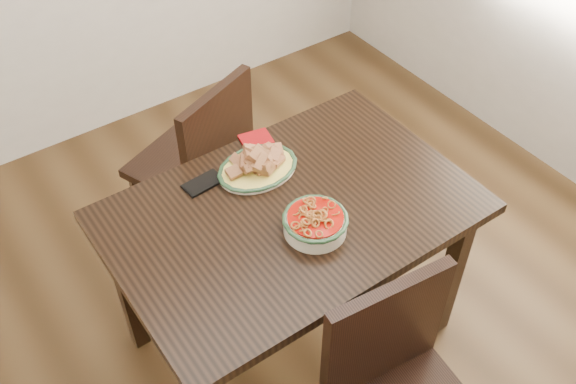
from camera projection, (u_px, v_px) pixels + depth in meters
floor at (288, 333)px, 2.69m from camera, size 3.50×3.50×0.00m
dining_table at (291, 227)px, 2.24m from camera, size 1.23×0.82×0.75m
chair_far at (201, 159)px, 2.73m from camera, size 0.55×0.55×0.89m
fish_plate at (257, 162)px, 2.27m from camera, size 0.30×0.23×0.11m
noodle_bowl at (315, 221)px, 2.07m from camera, size 0.22×0.22×0.08m
smartphone at (203, 183)px, 2.25m from camera, size 0.14×0.09×0.01m
napkin at (256, 140)px, 2.42m from camera, size 0.13×0.12×0.01m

